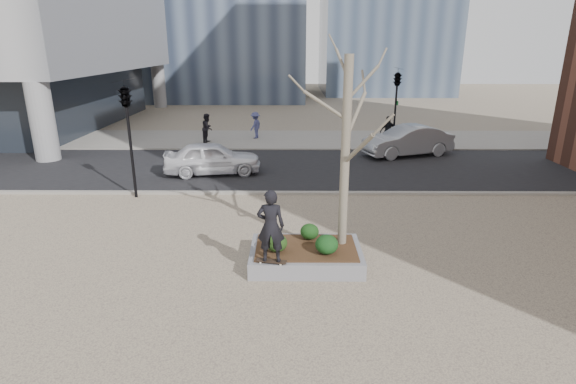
{
  "coord_description": "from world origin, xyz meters",
  "views": [
    {
      "loc": [
        0.59,
        -11.08,
        5.69
      ],
      "look_at": [
        0.5,
        2.0,
        1.4
      ],
      "focal_mm": 28.0,
      "sensor_mm": 36.0,
      "label": 1
    }
  ],
  "objects_px": {
    "skateboarder": "(271,226)",
    "planter": "(306,256)",
    "skateboard": "(271,262)",
    "police_car": "(212,158)"
  },
  "relations": [
    {
      "from": "skateboard",
      "to": "police_car",
      "type": "bearing_deg",
      "value": 119.63
    },
    {
      "from": "planter",
      "to": "skateboarder",
      "type": "relative_size",
      "value": 1.6
    },
    {
      "from": "skateboard",
      "to": "skateboarder",
      "type": "relative_size",
      "value": 0.42
    },
    {
      "from": "skateboarder",
      "to": "police_car",
      "type": "xyz_separation_m",
      "value": [
        -3.12,
        9.82,
        -0.7
      ]
    },
    {
      "from": "skateboard",
      "to": "police_car",
      "type": "distance_m",
      "value": 10.3
    },
    {
      "from": "planter",
      "to": "skateboard",
      "type": "height_order",
      "value": "skateboard"
    },
    {
      "from": "skateboard",
      "to": "police_car",
      "type": "relative_size",
      "value": 0.18
    },
    {
      "from": "skateboarder",
      "to": "planter",
      "type": "bearing_deg",
      "value": -133.43
    },
    {
      "from": "skateboarder",
      "to": "police_car",
      "type": "bearing_deg",
      "value": -70.04
    },
    {
      "from": "planter",
      "to": "police_car",
      "type": "height_order",
      "value": "police_car"
    }
  ]
}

